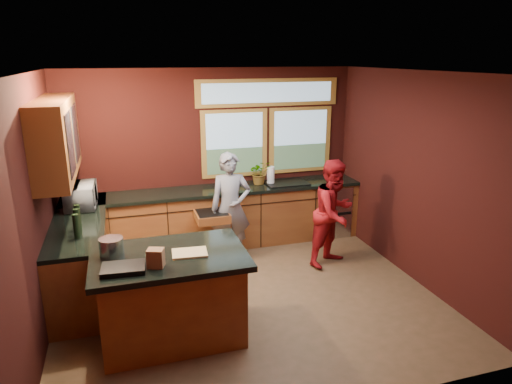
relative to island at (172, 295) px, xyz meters
name	(u,v)px	position (x,y,z in m)	size (l,w,h in m)	color
floor	(249,297)	(0.98, 0.53, -0.48)	(4.50, 4.50, 0.00)	brown
room_shell	(190,152)	(0.39, 0.86, 1.32)	(4.52, 4.02, 2.71)	black
back_counter	(231,216)	(1.18, 2.23, -0.01)	(4.50, 0.64, 0.93)	brown
left_counter	(81,254)	(-0.97, 1.38, -0.01)	(0.64, 2.30, 0.93)	brown
island	(172,295)	(0.00, 0.00, 0.00)	(1.55, 1.05, 0.95)	brown
person_grey	(231,207)	(1.06, 1.69, 0.31)	(0.58, 0.38, 1.58)	slate
person_red	(334,213)	(2.41, 1.14, 0.28)	(0.74, 0.58, 1.52)	maroon
microwave	(81,196)	(-0.94, 1.88, 0.61)	(0.57, 0.39, 0.32)	#999999
potted_plant	(260,173)	(1.67, 2.28, 0.64)	(0.33, 0.29, 0.37)	#999999
paper_towel	(271,175)	(1.84, 2.23, 0.59)	(0.12, 0.12, 0.28)	white
cutting_board	(190,253)	(0.20, -0.05, 0.48)	(0.35, 0.25, 0.02)	tan
stock_pot	(112,247)	(-0.55, 0.15, 0.56)	(0.24, 0.24, 0.18)	#AFAFB3
paper_bag	(156,258)	(-0.15, -0.25, 0.56)	(0.15, 0.12, 0.18)	brown
black_tray	(123,268)	(-0.45, -0.25, 0.49)	(0.40, 0.28, 0.05)	black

